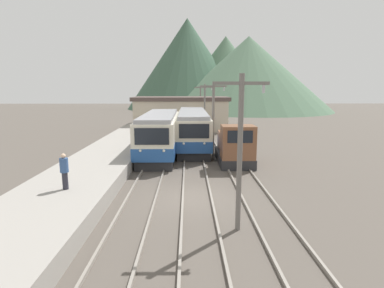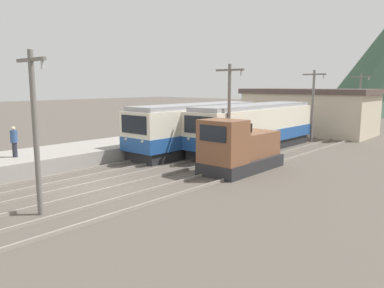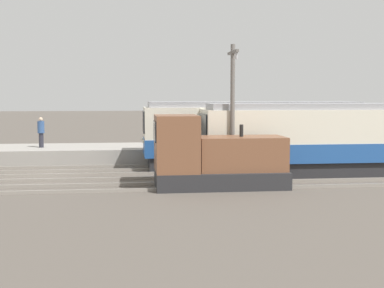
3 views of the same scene
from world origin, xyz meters
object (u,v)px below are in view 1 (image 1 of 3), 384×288
Objects in this scene: commuter_train_left at (160,135)px; shunting_locomotive at (234,147)px; catenary_mast_near at (240,147)px; catenary_mast_far at (205,108)px; commuter_train_center at (193,130)px; catenary_mast_distant at (200,103)px; catenary_mast_mid at (213,117)px; person_on_platform at (64,170)px.

shunting_locomotive is (5.80, -3.06, -0.41)m from commuter_train_left.
catenary_mast_near is 1.00× the size of catenary_mast_far.
catenary_mast_far reaches higher than shunting_locomotive.
catenary_mast_near is at bearing -85.03° from commuter_train_center.
catenary_mast_distant is (-1.49, 25.04, 2.11)m from shunting_locomotive.
commuter_train_left is at bearing 152.18° from shunting_locomotive.
catenary_mast_far is at bearing 96.51° from shunting_locomotive.
catenary_mast_distant is at bearing 90.00° from catenary_mast_near.
commuter_train_center is 2.40× the size of shunting_locomotive.
commuter_train_center is at bearing 94.97° from catenary_mast_near.
catenary_mast_mid reaches higher than person_on_platform.
commuter_train_center is at bearing 105.64° from catenary_mast_mid.
catenary_mast_far is at bearing 90.00° from catenary_mast_mid.
catenary_mast_far is (0.00, 23.95, 0.00)m from catenary_mast_near.
commuter_train_left reaches higher than shunting_locomotive.
catenary_mast_near and catenary_mast_far have the same top height.
commuter_train_center is 18.70m from catenary_mast_distant.
catenary_mast_near reaches higher than commuter_train_left.
catenary_mast_far is (1.51, 6.59, 1.72)m from commuter_train_center.
catenary_mast_near and catenary_mast_mid have the same top height.
catenary_mast_near is at bearing -72.84° from commuter_train_left.
catenary_mast_near is at bearing -90.00° from catenary_mast_distant.
commuter_train_left is 11.02m from catenary_mast_far.
catenary_mast_mid is 1.00× the size of catenary_mast_far.
commuter_train_left is 1.94× the size of catenary_mast_distant.
catenary_mast_near is 1.00× the size of catenary_mast_mid.
catenary_mast_distant is at bearing 78.91° from commuter_train_left.
commuter_train_center reaches higher than shunting_locomotive.
commuter_train_left is 6.83× the size of person_on_platform.
commuter_train_left is 4.41m from commuter_train_center.
shunting_locomotive is 0.90× the size of catenary_mast_far.
shunting_locomotive is 2.80m from catenary_mast_mid.
person_on_platform is (-3.39, -11.46, 0.16)m from commuter_train_left.
catenary_mast_mid is at bearing -24.64° from commuter_train_left.
catenary_mast_mid is (0.00, 11.98, 0.00)m from catenary_mast_near.
commuter_train_left is at bearing -129.38° from commuter_train_center.
catenary_mast_mid is 11.98m from catenary_mast_far.
catenary_mast_far is at bearing 66.69° from commuter_train_left.
shunting_locomotive is at bearing -65.13° from commuter_train_center.
person_on_platform is at bearing 162.07° from catenary_mast_near.
person_on_platform is at bearing -106.47° from commuter_train_left.
catenary_mast_near is (4.31, -13.95, 1.70)m from commuter_train_left.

